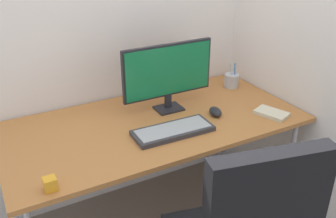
# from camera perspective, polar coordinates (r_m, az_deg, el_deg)

# --- Properties ---
(desk) EXTENTS (1.67, 0.81, 0.73)m
(desk) POSITION_cam_1_polar(r_m,az_deg,el_deg) (2.13, -2.06, -2.70)
(desk) COLOR #B27038
(desk) RESTS_ON ground_plane
(monitor) EXTENTS (0.56, 0.13, 0.40)m
(monitor) POSITION_cam_1_polar(r_m,az_deg,el_deg) (2.15, 0.01, 5.60)
(monitor) COLOR black
(monitor) RESTS_ON desk
(keyboard) EXTENTS (0.44, 0.18, 0.03)m
(keyboard) POSITION_cam_1_polar(r_m,az_deg,el_deg) (1.98, 0.76, -3.31)
(keyboard) COLOR #333338
(keyboard) RESTS_ON desk
(mouse) EXTENTS (0.09, 0.12, 0.04)m
(mouse) POSITION_cam_1_polar(r_m,az_deg,el_deg) (2.18, 7.25, -0.38)
(mouse) COLOR black
(mouse) RESTS_ON desk
(pen_holder) EXTENTS (0.10, 0.10, 0.17)m
(pen_holder) POSITION_cam_1_polar(r_m,az_deg,el_deg) (2.58, 9.66, 4.34)
(pen_holder) COLOR #B2B5BA
(pen_holder) RESTS_ON desk
(notebook) EXTENTS (0.17, 0.21, 0.02)m
(notebook) POSITION_cam_1_polar(r_m,az_deg,el_deg) (2.25, 15.53, -0.63)
(notebook) COLOR beige
(notebook) RESTS_ON desk
(desk_clamp_accessory) EXTENTS (0.05, 0.05, 0.06)m
(desk_clamp_accessory) POSITION_cam_1_polar(r_m,az_deg,el_deg) (1.65, -17.56, -10.86)
(desk_clamp_accessory) COLOR orange
(desk_clamp_accessory) RESTS_ON desk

